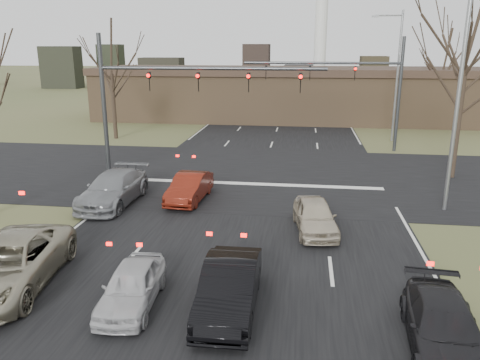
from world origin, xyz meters
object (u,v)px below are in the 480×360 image
Objects in this scene: mast_arm_far at (359,80)px; car_black_hatch at (229,287)px; streetlight_right_far at (395,70)px; car_silver_ahead at (315,216)px; car_grey_ahead at (113,189)px; mast_arm_near at (161,90)px; car_white_sedan at (132,286)px; car_red_ahead at (190,188)px; streetlight_right_near at (455,87)px; car_silver_suv at (8,264)px; car_charcoal_sedan at (444,328)px; building at (301,94)px.

mast_arm_far is 2.57× the size of car_black_hatch.
streetlight_right_far is 21.95m from car_silver_ahead.
car_black_hatch is 6.84m from car_silver_ahead.
car_black_hatch is at bearing -49.05° from car_grey_ahead.
car_white_sedan is at bearing -77.40° from mast_arm_near.
streetlight_right_far reaches higher than car_white_sedan.
mast_arm_near is at bearing 128.01° from car_red_ahead.
streetlight_right_near is 16.11m from car_grey_ahead.
streetlight_right_near is at bearing 24.06° from car_silver_suv.
car_grey_ahead is at bearing 146.46° from car_charcoal_sedan.
mast_arm_near is 1.09× the size of mast_arm_far.
mast_arm_near is at bearing -106.13° from building.
car_silver_ahead is at bearing -100.96° from mast_arm_far.
car_black_hatch is (-5.68, -22.81, -4.30)m from mast_arm_far.
streetlight_right_far is at bearing 88.32° from streetlight_right_near.
streetlight_right_near reaches higher than building.
mast_arm_near is 1.21× the size of streetlight_right_near.
car_grey_ahead is 1.29× the size of car_red_ahead.
streetlight_right_near reaches higher than car_grey_ahead.
mast_arm_far is 23.89m from car_black_hatch.
car_silver_suv is 4.19m from car_white_sedan.
streetlight_right_far reaches higher than car_grey_ahead.
mast_arm_near is 2.80× the size of car_black_hatch.
car_red_ahead is (-0.66, 9.69, 0.05)m from car_white_sedan.
car_silver_ahead is (1.00, -31.44, -2.01)m from building.
streetlight_right_near is (14.05, -3.00, 0.51)m from mast_arm_near.
car_white_sedan is 9.69m from car_grey_ahead.
car_silver_ahead reaches higher than car_charcoal_sedan.
car_silver_suv is at bearing -148.37° from streetlight_right_near.
car_white_sedan is (-11.66, -26.93, -4.98)m from streetlight_right_far.
car_black_hatch is at bearing -119.06° from car_silver_ahead.
mast_arm_far is 5.12m from streetlight_right_far.
car_grey_ahead reaches higher than car_red_ahead.
car_charcoal_sedan is at bearing -12.56° from car_black_hatch.
car_black_hatch is (-8.32, -9.81, -4.87)m from streetlight_right_near.
streetlight_right_far reaches higher than car_red_ahead.
car_charcoal_sedan is at bearing -36.05° from car_grey_ahead.
streetlight_right_far reaches higher than car_charcoal_sedan.
streetlight_right_near is 18.63m from car_silver_suv.
streetlight_right_near reaches higher than car_silver_suv.
mast_arm_far is at bearing 65.49° from car_white_sedan.
streetlight_right_near is at bearing 37.54° from car_white_sedan.
car_white_sedan is (4.16, -0.49, -0.17)m from car_silver_suv.
streetlight_right_near is at bearing -78.53° from mast_arm_far.
car_silver_suv is at bearing -107.35° from car_red_ahead.
car_white_sedan is 2.84m from car_black_hatch.
mast_arm_near is 20.20m from streetlight_right_far.
car_white_sedan is at bearing -137.05° from car_silver_ahead.
car_silver_suv is (-15.32, -9.44, -4.80)m from streetlight_right_near.
car_red_ahead is at bearing -55.47° from mast_arm_near.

